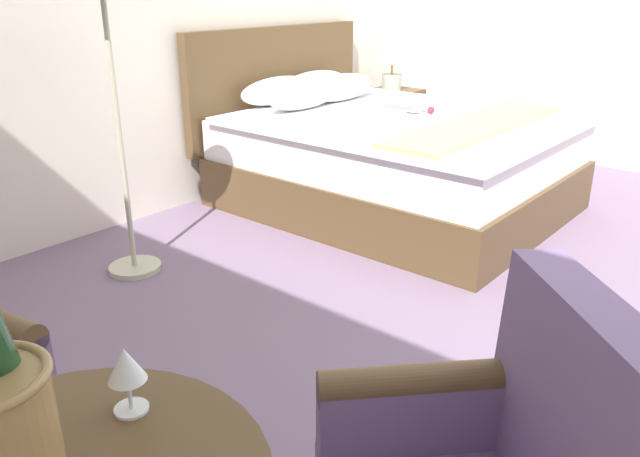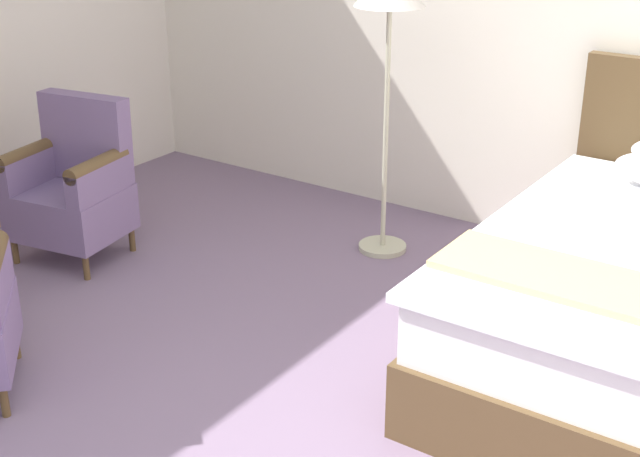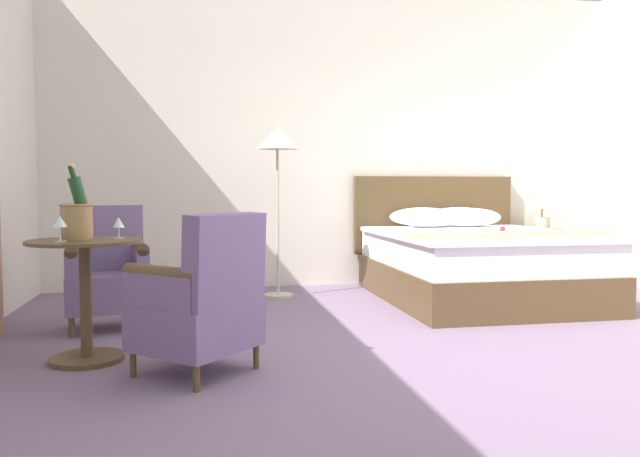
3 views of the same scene
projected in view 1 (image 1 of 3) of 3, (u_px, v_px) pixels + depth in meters
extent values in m
plane|color=slate|center=(623.00, 363.00, 2.58)|extent=(7.59, 7.59, 0.00)
cube|color=brown|center=(395.00, 183.00, 4.34)|extent=(1.70, 2.13, 0.33)
cube|color=white|center=(397.00, 141.00, 4.23)|extent=(1.65, 2.06, 0.27)
cube|color=white|center=(405.00, 120.00, 4.14)|extent=(1.74, 2.00, 0.04)
cube|color=#DCBF78|center=(478.00, 125.00, 3.81)|extent=(1.70, 0.38, 0.03)
cube|color=brown|center=(278.00, 83.00, 4.78)|extent=(1.79, 0.08, 0.84)
ellipsoid|color=white|center=(279.00, 91.00, 4.52)|extent=(0.72, 0.24, 0.21)
ellipsoid|color=white|center=(315.00, 84.00, 4.82)|extent=(0.72, 0.23, 0.21)
ellipsoid|color=white|center=(304.00, 95.00, 4.38)|extent=(0.72, 0.25, 0.20)
ellipsoid|color=white|center=(340.00, 87.00, 4.67)|extent=(0.72, 0.25, 0.21)
cylinder|color=#2D6628|center=(407.00, 109.00, 4.32)|extent=(0.03, 0.39, 0.01)
sphere|color=#DB2342|center=(431.00, 110.00, 4.19)|extent=(0.05, 0.05, 0.05)
ellipsoid|color=#33702D|center=(411.00, 109.00, 4.31)|extent=(0.04, 0.05, 0.01)
cube|color=white|center=(413.00, 111.00, 4.25)|extent=(0.11, 0.13, 0.00)
cube|color=brown|center=(390.00, 123.00, 5.59)|extent=(0.50, 0.41, 0.59)
sphere|color=#B7B2A8|center=(406.00, 105.00, 5.73)|extent=(0.02, 0.02, 0.02)
cylinder|color=#B5BAAC|center=(392.00, 82.00, 5.46)|extent=(0.17, 0.17, 0.14)
cylinder|color=tan|center=(392.00, 68.00, 5.41)|extent=(0.02, 0.02, 0.10)
cone|color=silver|center=(393.00, 53.00, 5.37)|extent=(0.28, 0.28, 0.16)
cylinder|color=beige|center=(135.00, 267.00, 3.41)|extent=(0.28, 0.28, 0.03)
cylinder|color=beige|center=(120.00, 141.00, 3.15)|extent=(0.03, 0.03, 1.38)
cylinder|color=white|center=(132.00, 409.00, 1.15)|extent=(0.06, 0.06, 0.01)
cylinder|color=white|center=(130.00, 394.00, 1.13)|extent=(0.01, 0.01, 0.06)
cone|color=white|center=(126.00, 364.00, 1.11)|extent=(0.07, 0.07, 0.07)
cube|color=slate|center=(576.00, 415.00, 1.26)|extent=(0.48, 0.49, 0.50)
cube|color=slate|center=(422.00, 414.00, 1.51)|extent=(0.43, 0.41, 0.18)
cylinder|color=brown|center=(424.00, 382.00, 1.47)|extent=(0.43, 0.41, 0.09)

